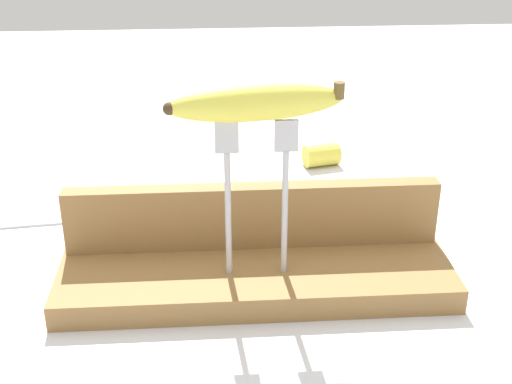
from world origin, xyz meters
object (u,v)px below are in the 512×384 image
Objects in this scene: banana_raised_center at (257,103)px; banana_chunk_near at (322,155)px; fork_stand_center at (257,185)px; fork_fallen_near at (6,226)px.

banana_chunk_near is at bearing 70.03° from banana_raised_center.
banana_raised_center is at bearing -171.57° from fork_stand_center.
fork_stand_center is 0.43m from banana_chunk_near.
fork_stand_center reaches higher than fork_fallen_near.
banana_raised_center is at bearing -109.97° from banana_chunk_near.
banana_chunk_near is (0.14, 0.39, -0.12)m from fork_stand_center.
fork_stand_center is at bearing 8.43° from banana_raised_center.
fork_stand_center is 0.42m from fork_fallen_near.
banana_raised_center is (-0.00, -0.00, 0.10)m from fork_stand_center.
banana_chunk_near is (0.14, 0.39, -0.22)m from banana_raised_center.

